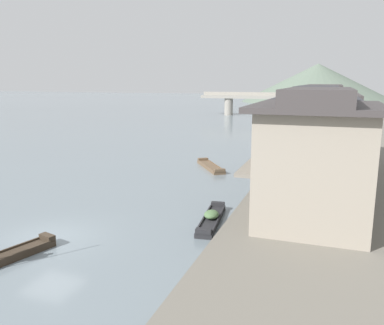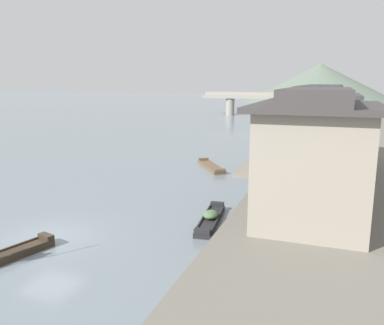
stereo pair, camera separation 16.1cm
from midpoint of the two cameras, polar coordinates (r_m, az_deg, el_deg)
ground_plane at (r=20.51m, az=-19.93°, el=-10.21°), size 400.00×400.00×0.00m
riverbank_right at (r=45.28m, az=24.99°, el=1.80°), size 18.00×110.00×0.93m
boat_foreground_poled at (r=18.72m, az=-25.86°, el=-12.30°), size 2.12×4.77×0.50m
boat_moored_nearest at (r=41.52m, az=10.19°, el=1.44°), size 1.29×4.74×0.38m
boat_moored_second at (r=61.80m, az=11.44°, el=4.74°), size 2.63×4.31×0.37m
boat_moored_third at (r=21.26m, az=2.57°, el=-8.05°), size 1.39×4.74×0.67m
boat_moored_far at (r=34.08m, az=2.55°, el=-0.59°), size 3.65×4.70×0.45m
boat_midriver_drifting at (r=54.03m, az=13.22°, el=3.68°), size 1.36×4.57×0.39m
house_waterfront_nearest at (r=19.28m, az=16.95°, el=0.78°), size 5.89×7.36×6.14m
house_waterfront_second at (r=25.87m, az=16.95°, el=3.51°), size 5.21×5.80×6.14m
house_waterfront_tall at (r=32.74m, az=17.88°, el=5.06°), size 5.58×7.49×6.14m
mooring_post_dock_near at (r=23.64m, az=8.78°, el=-3.26°), size 0.20×0.20×0.86m
mooring_post_dock_mid at (r=33.74m, az=12.14°, el=1.02°), size 0.20×0.20×0.73m
mooring_post_dock_far at (r=44.82m, az=14.05°, el=3.58°), size 0.20×0.20×0.81m
stone_bridge at (r=84.65m, az=11.16°, el=8.73°), size 29.64×2.40×4.90m
hill_far_west at (r=147.37m, az=17.49°, el=10.86°), size 51.99×51.99×12.98m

